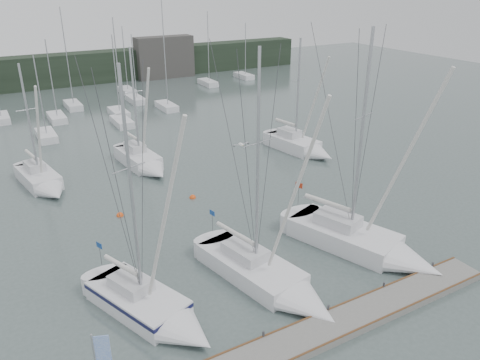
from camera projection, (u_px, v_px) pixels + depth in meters
name	position (u px, v px, depth m)	size (l,w,h in m)	color
ground	(255.00, 287.00, 26.93)	(160.00, 160.00, 0.00)	#495956
dock	(308.00, 337.00, 22.87)	(24.00, 2.00, 0.40)	#63635E
far_treeline	(55.00, 71.00, 75.32)	(90.00, 4.00, 5.00)	black
far_building_right	(165.00, 57.00, 81.49)	(10.00, 3.00, 7.00)	#3D3B38
mast_forest	(47.00, 114.00, 59.13)	(59.89, 22.89, 14.48)	silver
sailboat_near_left	(157.00, 312.00, 24.03)	(5.40, 8.57, 13.97)	silver
sailboat_near_center	(276.00, 284.00, 26.34)	(4.83, 10.27, 14.40)	silver
sailboat_near_right	(373.00, 247.00, 29.74)	(6.31, 10.54, 15.04)	silver
sailboat_mid_b	(44.00, 183.00, 39.10)	(3.68, 7.85, 11.04)	silver
sailboat_mid_c	(145.00, 163.00, 43.16)	(3.28, 8.17, 11.69)	silver
sailboat_mid_e	(303.00, 147.00, 47.07)	(3.95, 8.45, 12.00)	silver
buoy_a	(120.00, 216.00, 34.91)	(0.54, 0.54, 0.54)	#E24B14
buoy_b	(193.00, 198.00, 37.74)	(0.52, 0.52, 0.52)	#E24B14
seagull	(241.00, 144.00, 25.01)	(0.89, 0.39, 0.18)	white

